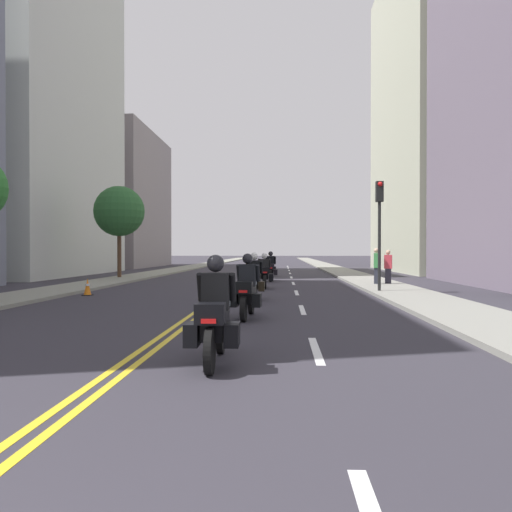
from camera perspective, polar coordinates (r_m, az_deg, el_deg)
name	(u,v)px	position (r m, az deg, el deg)	size (l,w,h in m)	color
ground_plane	(258,269)	(48.84, 0.27, -1.41)	(264.00, 264.00, 0.00)	#302D36
sidewalk_left	(186,268)	(49.64, -7.73, -1.31)	(2.50, 144.00, 0.12)	gray
sidewalk_right	(332,268)	(49.00, 8.37, -1.34)	(2.50, 144.00, 0.12)	gray
centreline_yellow_inner	(257,269)	(48.84, 0.13, -1.40)	(0.12, 132.00, 0.01)	yellow
centreline_yellow_outer	(260,269)	(48.83, 0.41, -1.41)	(0.12, 132.00, 0.01)	yellow
lane_dashes_white	(292,280)	(29.81, 4.01, -2.66)	(0.14, 56.40, 0.01)	silver
building_left_1	(19,68)	(41.69, -24.59, 18.33)	(9.72, 16.61, 28.87)	beige
building_left_2	(109,200)	(57.40, -15.83, 5.90)	(9.86, 15.92, 14.09)	gray
building_right_2	(444,114)	(46.93, 20.00, 14.50)	(8.86, 18.72, 26.01)	#B6B89E
motorcycle_0	(215,319)	(7.66, -4.56, -6.96)	(0.77, 2.11, 1.62)	black
motorcycle_1	(247,292)	(12.86, -1.00, -3.98)	(0.78, 2.17, 1.61)	black
motorcycle_2	(254,281)	(17.74, -0.24, -2.72)	(0.76, 2.13, 1.62)	black
motorcycle_3	(265,274)	(23.28, 0.94, -1.98)	(0.78, 2.18, 1.58)	black
motorcycle_4	(271,269)	(28.52, 1.62, -1.47)	(0.76, 2.23, 1.66)	black
motorcycle_5	(270,266)	(34.13, 1.58, -1.13)	(0.77, 2.21, 1.61)	black
traffic_cone_0	(88,287)	(20.47, -18.05, -3.27)	(0.34, 0.34, 0.64)	black
traffic_light_near	(379,215)	(20.87, 13.43, 4.37)	(0.28, 0.38, 4.40)	black
pedestrian_0	(376,267)	(25.15, 13.10, -1.15)	(0.29, 0.40, 1.80)	#292C37
pedestrian_1	(388,267)	(25.47, 14.34, -1.23)	(0.41, 0.31, 1.72)	#282532
street_tree_0	(119,211)	(31.96, -14.82, 4.77)	(2.99, 2.99, 5.54)	#4D3523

